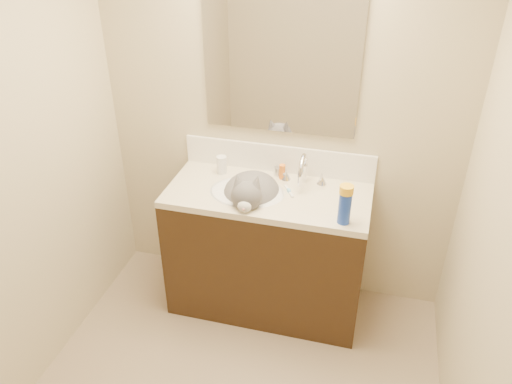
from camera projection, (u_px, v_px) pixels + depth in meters
The scene contains 16 objects.
room_shell at pixel (207, 178), 1.80m from camera, with size 2.24×2.54×2.52m.
vanity_cabinet at pixel (267, 253), 3.16m from camera, with size 1.20×0.55×0.82m, color black.
counter_slab at pixel (268, 195), 2.94m from camera, with size 1.20×0.55×0.04m, color beige.
basin at pixel (247, 202), 2.97m from camera, with size 0.45×0.36×0.14m, color white.
faucet at pixel (303, 172), 2.96m from camera, with size 0.28×0.20×0.21m.
cat at pixel (251, 195), 2.93m from camera, with size 0.42×0.49×0.35m.
backsplash at pixel (278, 159), 3.10m from camera, with size 1.20×0.02×0.18m, color white.
mirror at pixel (280, 65), 2.80m from camera, with size 0.90×0.02×0.80m, color white.
pill_bottle at pixel (222, 165), 3.11m from camera, with size 0.06×0.06×0.11m, color white.
pill_label at pixel (222, 167), 3.11m from camera, with size 0.06×0.06×0.04m, color orange.
silver_jar at pixel (278, 171), 3.10m from camera, with size 0.05×0.05×0.05m, color #B7B7BC.
amber_bottle at pixel (282, 172), 3.05m from camera, with size 0.04×0.04×0.09m, color orange.
toothbrush at pixel (289, 191), 2.93m from camera, with size 0.01×0.14×0.01m, color white.
toothbrush_head at pixel (289, 191), 2.93m from camera, with size 0.02×0.03×0.02m, color #72BDF2.
spray_can at pixel (345, 208), 2.62m from camera, with size 0.07×0.07×0.18m, color #193AB2.
spray_cap at pixel (347, 190), 2.56m from camera, with size 0.07×0.07×0.04m, color yellow.
Camera 1 is at (0.57, -1.47, 2.37)m, focal length 35.00 mm.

